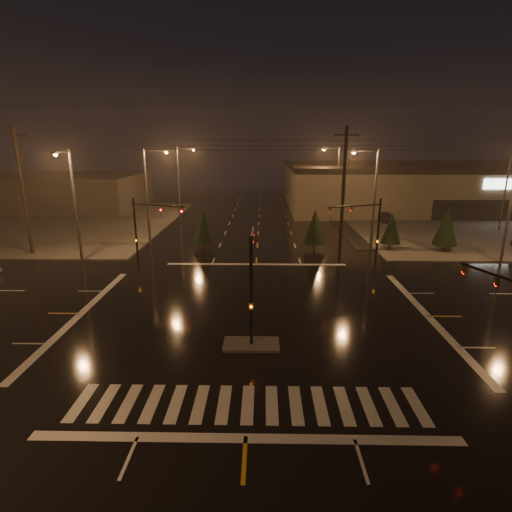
# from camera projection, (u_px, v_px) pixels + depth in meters

# --- Properties ---
(ground) EXTENTS (140.00, 140.00, 0.00)m
(ground) POSITION_uv_depth(u_px,v_px,m) (253.00, 315.00, 25.25)
(ground) COLOR black
(ground) RESTS_ON ground
(sidewalk_ne) EXTENTS (36.00, 36.00, 0.12)m
(sidewalk_ne) POSITION_uv_depth(u_px,v_px,m) (482.00, 224.00, 53.58)
(sidewalk_ne) COLOR #474540
(sidewalk_ne) RESTS_ON ground
(sidewalk_nw) EXTENTS (36.00, 36.00, 0.12)m
(sidewalk_nw) POSITION_uv_depth(u_px,v_px,m) (40.00, 222.00, 54.64)
(sidewalk_nw) COLOR #474540
(sidewalk_nw) RESTS_ON ground
(median_island) EXTENTS (3.00, 1.60, 0.15)m
(median_island) POSITION_uv_depth(u_px,v_px,m) (251.00, 344.00, 21.38)
(median_island) COLOR #474540
(median_island) RESTS_ON ground
(crosswalk) EXTENTS (15.00, 2.60, 0.01)m
(crosswalk) POSITION_uv_depth(u_px,v_px,m) (248.00, 404.00, 16.59)
(crosswalk) COLOR beige
(crosswalk) RESTS_ON ground
(stop_bar_near) EXTENTS (16.00, 0.50, 0.01)m
(stop_bar_near) POSITION_uv_depth(u_px,v_px,m) (246.00, 438.00, 14.67)
(stop_bar_near) COLOR beige
(stop_bar_near) RESTS_ON ground
(stop_bar_far) EXTENTS (16.00, 0.50, 0.01)m
(stop_bar_far) POSITION_uv_depth(u_px,v_px,m) (256.00, 264.00, 35.84)
(stop_bar_far) COLOR beige
(stop_bar_far) RESTS_ON ground
(retail_building) EXTENTS (60.20, 28.30, 7.20)m
(retail_building) POSITION_uv_depth(u_px,v_px,m) (465.00, 184.00, 67.85)
(retail_building) COLOR #716950
(retail_building) RESTS_ON ground
(commercial_block) EXTENTS (30.00, 18.00, 5.60)m
(commercial_block) POSITION_uv_depth(u_px,v_px,m) (47.00, 192.00, 65.53)
(commercial_block) COLOR #433E3B
(commercial_block) RESTS_ON ground
(signal_mast_median) EXTENTS (0.25, 4.59, 6.00)m
(signal_mast_median) POSITION_uv_depth(u_px,v_px,m) (252.00, 274.00, 21.28)
(signal_mast_median) COLOR black
(signal_mast_median) RESTS_ON ground
(signal_mast_ne) EXTENTS (4.84, 1.86, 6.00)m
(signal_mast_ne) POSITION_uv_depth(u_px,v_px,m) (368.00, 225.00, 33.81)
(signal_mast_ne) COLOR black
(signal_mast_ne) RESTS_ON ground
(signal_mast_nw) EXTENTS (4.84, 1.86, 6.00)m
(signal_mast_nw) POSITION_uv_depth(u_px,v_px,m) (145.00, 224.00, 34.15)
(signal_mast_nw) COLOR black
(signal_mast_nw) RESTS_ON ground
(streetlight_1) EXTENTS (2.77, 0.32, 10.00)m
(streetlight_1) POSITION_uv_depth(u_px,v_px,m) (149.00, 190.00, 41.20)
(streetlight_1) COLOR #38383A
(streetlight_1) RESTS_ON ground
(streetlight_2) EXTENTS (2.77, 0.32, 10.00)m
(streetlight_2) POSITION_uv_depth(u_px,v_px,m) (180.00, 178.00, 56.60)
(streetlight_2) COLOR #38383A
(streetlight_2) RESTS_ON ground
(streetlight_3) EXTENTS (2.77, 0.32, 10.00)m
(streetlight_3) POSITION_uv_depth(u_px,v_px,m) (372.00, 193.00, 38.88)
(streetlight_3) COLOR #38383A
(streetlight_3) RESTS_ON ground
(streetlight_4) EXTENTS (2.77, 0.32, 10.00)m
(streetlight_4) POSITION_uv_depth(u_px,v_px,m) (336.00, 177.00, 58.12)
(streetlight_4) COLOR #38383A
(streetlight_4) RESTS_ON ground
(streetlight_5) EXTENTS (0.32, 2.77, 10.00)m
(streetlight_5) POSITION_uv_depth(u_px,v_px,m) (73.00, 199.00, 34.73)
(streetlight_5) COLOR #38383A
(streetlight_5) RESTS_ON ground
(utility_pole_0) EXTENTS (2.20, 0.32, 12.00)m
(utility_pole_0) POSITION_uv_depth(u_px,v_px,m) (23.00, 191.00, 37.45)
(utility_pole_0) COLOR black
(utility_pole_0) RESTS_ON ground
(utility_pole_1) EXTENTS (2.20, 0.32, 12.00)m
(utility_pole_1) POSITION_uv_depth(u_px,v_px,m) (343.00, 192.00, 36.92)
(utility_pole_1) COLOR black
(utility_pole_1) RESTS_ON ground
(conifer_0) EXTENTS (1.99, 1.99, 3.81)m
(conifer_0) POSITION_uv_depth(u_px,v_px,m) (391.00, 228.00, 40.17)
(conifer_0) COLOR black
(conifer_0) RESTS_ON ground
(conifer_1) EXTENTS (2.38, 2.38, 4.42)m
(conifer_1) POSITION_uv_depth(u_px,v_px,m) (446.00, 226.00, 39.53)
(conifer_1) COLOR black
(conifer_1) RESTS_ON ground
(conifer_3) EXTENTS (2.16, 2.16, 4.07)m
(conifer_3) POSITION_uv_depth(u_px,v_px,m) (203.00, 226.00, 40.72)
(conifer_3) COLOR black
(conifer_3) RESTS_ON ground
(conifer_4) EXTENTS (2.24, 2.24, 4.19)m
(conifer_4) POSITION_uv_depth(u_px,v_px,m) (315.00, 226.00, 40.14)
(conifer_4) COLOR black
(conifer_4) RESTS_ON ground
(car_parked) EXTENTS (2.01, 4.29, 1.42)m
(car_parked) POSITION_uv_depth(u_px,v_px,m) (386.00, 217.00, 55.14)
(car_parked) COLOR black
(car_parked) RESTS_ON ground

